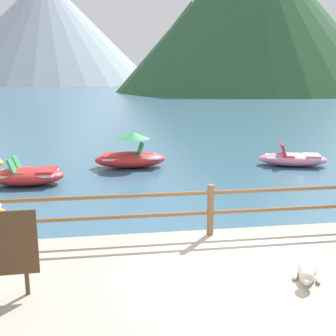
{
  "coord_description": "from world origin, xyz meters",
  "views": [
    {
      "loc": [
        -1.84,
        -5.52,
        3.3
      ],
      "look_at": [
        -0.26,
        5.0,
        0.9
      ],
      "focal_mm": 44.79,
      "sensor_mm": 36.0,
      "label": 1
    }
  ],
  "objects_px": {
    "dog_resting": "(307,270)",
    "pedal_boat_4": "(293,159)",
    "pedal_boat_3": "(130,156)",
    "pedal_boat_7": "(27,176)"
  },
  "relations": [
    {
      "from": "pedal_boat_4",
      "to": "pedal_boat_3",
      "type": "bearing_deg",
      "value": 173.99
    },
    {
      "from": "dog_resting",
      "to": "pedal_boat_4",
      "type": "xyz_separation_m",
      "value": [
        3.94,
        8.96,
        -0.27
      ]
    },
    {
      "from": "pedal_boat_3",
      "to": "pedal_boat_7",
      "type": "xyz_separation_m",
      "value": [
        -3.25,
        -1.95,
        -0.13
      ]
    },
    {
      "from": "pedal_boat_4",
      "to": "dog_resting",
      "type": "bearing_deg",
      "value": -113.75
    },
    {
      "from": "pedal_boat_4",
      "to": "pedal_boat_7",
      "type": "distance_m",
      "value": 9.26
    },
    {
      "from": "pedal_boat_3",
      "to": "pedal_boat_7",
      "type": "bearing_deg",
      "value": -149.0
    },
    {
      "from": "pedal_boat_3",
      "to": "pedal_boat_4",
      "type": "relative_size",
      "value": 0.95
    },
    {
      "from": "dog_resting",
      "to": "pedal_boat_4",
      "type": "distance_m",
      "value": 9.79
    },
    {
      "from": "pedal_boat_7",
      "to": "pedal_boat_3",
      "type": "bearing_deg",
      "value": 31.0
    },
    {
      "from": "pedal_boat_3",
      "to": "pedal_boat_7",
      "type": "height_order",
      "value": "pedal_boat_3"
    }
  ]
}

